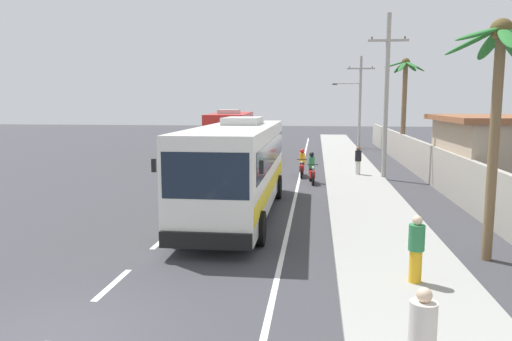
{
  "coord_description": "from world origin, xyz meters",
  "views": [
    {
      "loc": [
        4.65,
        -7.86,
        4.21
      ],
      "look_at": [
        2.46,
        9.98,
        1.7
      ],
      "focal_mm": 34.43,
      "sensor_mm": 36.0,
      "label": 1
    }
  ],
  "objects_px": {
    "pedestrian_far_walk": "(358,160)",
    "utility_pole_mid": "(386,95)",
    "motorcycle_trailing": "(312,171)",
    "motorcycle_beside_bus": "(302,165)",
    "utility_pole_far": "(359,99)",
    "palm_second": "(405,93)",
    "pedestrian_near_kerb": "(416,248)",
    "coach_bus_far_lane": "(231,133)",
    "palm_nearest": "(498,82)",
    "coach_bus_foreground": "(238,165)"
  },
  "relations": [
    {
      "from": "motorcycle_trailing",
      "to": "palm_nearest",
      "type": "relative_size",
      "value": 0.31
    },
    {
      "from": "coach_bus_far_lane",
      "to": "palm_nearest",
      "type": "bearing_deg",
      "value": -64.15
    },
    {
      "from": "coach_bus_foreground",
      "to": "utility_pole_far",
      "type": "xyz_separation_m",
      "value": [
        6.73,
        28.42,
        2.61
      ]
    },
    {
      "from": "coach_bus_foreground",
      "to": "pedestrian_far_walk",
      "type": "height_order",
      "value": "coach_bus_foreground"
    },
    {
      "from": "utility_pole_mid",
      "to": "palm_nearest",
      "type": "distance_m",
      "value": 13.88
    },
    {
      "from": "coach_bus_far_lane",
      "to": "palm_second",
      "type": "distance_m",
      "value": 12.6
    },
    {
      "from": "coach_bus_far_lane",
      "to": "utility_pole_far",
      "type": "relative_size",
      "value": 1.35
    },
    {
      "from": "motorcycle_trailing",
      "to": "palm_nearest",
      "type": "distance_m",
      "value": 13.68
    },
    {
      "from": "utility_pole_far",
      "to": "palm_nearest",
      "type": "distance_m",
      "value": 32.88
    },
    {
      "from": "coach_bus_far_lane",
      "to": "utility_pole_far",
      "type": "xyz_separation_m",
      "value": [
        10.09,
        10.47,
        2.57
      ]
    },
    {
      "from": "utility_pole_mid",
      "to": "palm_nearest",
      "type": "xyz_separation_m",
      "value": [
        0.91,
        -13.85,
        0.1
      ]
    },
    {
      "from": "pedestrian_near_kerb",
      "to": "utility_pole_mid",
      "type": "distance_m",
      "value": 16.66
    },
    {
      "from": "utility_pole_far",
      "to": "palm_nearest",
      "type": "bearing_deg",
      "value": -88.68
    },
    {
      "from": "motorcycle_trailing",
      "to": "utility_pole_mid",
      "type": "bearing_deg",
      "value": 23.56
    },
    {
      "from": "motorcycle_trailing",
      "to": "utility_pole_far",
      "type": "relative_size",
      "value": 0.23
    },
    {
      "from": "utility_pole_mid",
      "to": "palm_second",
      "type": "xyz_separation_m",
      "value": [
        2.3,
        7.91,
        0.25
      ]
    },
    {
      "from": "motorcycle_beside_bus",
      "to": "palm_second",
      "type": "xyz_separation_m",
      "value": [
        6.77,
        7.37,
        4.22
      ]
    },
    {
      "from": "palm_nearest",
      "to": "palm_second",
      "type": "distance_m",
      "value": 21.8
    },
    {
      "from": "coach_bus_foreground",
      "to": "coach_bus_far_lane",
      "type": "height_order",
      "value": "coach_bus_far_lane"
    },
    {
      "from": "utility_pole_far",
      "to": "palm_second",
      "type": "distance_m",
      "value": 11.32
    },
    {
      "from": "coach_bus_far_lane",
      "to": "pedestrian_far_walk",
      "type": "height_order",
      "value": "coach_bus_far_lane"
    },
    {
      "from": "coach_bus_far_lane",
      "to": "utility_pole_mid",
      "type": "distance_m",
      "value": 13.38
    },
    {
      "from": "coach_bus_far_lane",
      "to": "palm_nearest",
      "type": "distance_m",
      "value": 25.04
    },
    {
      "from": "pedestrian_far_walk",
      "to": "pedestrian_near_kerb",
      "type": "bearing_deg",
      "value": -93.53
    },
    {
      "from": "pedestrian_near_kerb",
      "to": "pedestrian_far_walk",
      "type": "relative_size",
      "value": 0.98
    },
    {
      "from": "coach_bus_foreground",
      "to": "utility_pole_mid",
      "type": "distance_m",
      "value": 11.8
    },
    {
      "from": "coach_bus_far_lane",
      "to": "pedestrian_far_walk",
      "type": "xyz_separation_m",
      "value": [
        8.62,
        -7.74,
        -0.95
      ]
    },
    {
      "from": "motorcycle_beside_bus",
      "to": "utility_pole_far",
      "type": "relative_size",
      "value": 0.23
    },
    {
      "from": "motorcycle_beside_bus",
      "to": "pedestrian_near_kerb",
      "type": "height_order",
      "value": "pedestrian_near_kerb"
    },
    {
      "from": "pedestrian_near_kerb",
      "to": "coach_bus_far_lane",
      "type": "bearing_deg",
      "value": -173.86
    },
    {
      "from": "pedestrian_near_kerb",
      "to": "utility_pole_far",
      "type": "xyz_separation_m",
      "value": [
        1.57,
        35.2,
        3.55
      ]
    },
    {
      "from": "utility_pole_far",
      "to": "motorcycle_beside_bus",
      "type": "bearing_deg",
      "value": -104.04
    },
    {
      "from": "motorcycle_beside_bus",
      "to": "utility_pole_far",
      "type": "distance_m",
      "value": 19.43
    },
    {
      "from": "pedestrian_near_kerb",
      "to": "palm_nearest",
      "type": "xyz_separation_m",
      "value": [
        2.33,
        2.34,
        3.77
      ]
    },
    {
      "from": "coach_bus_foreground",
      "to": "motorcycle_trailing",
      "type": "relative_size",
      "value": 5.69
    },
    {
      "from": "coach_bus_foreground",
      "to": "motorcycle_trailing",
      "type": "height_order",
      "value": "coach_bus_foreground"
    },
    {
      "from": "palm_nearest",
      "to": "motorcycle_beside_bus",
      "type": "bearing_deg",
      "value": 110.51
    },
    {
      "from": "palm_second",
      "to": "palm_nearest",
      "type": "bearing_deg",
      "value": -93.66
    },
    {
      "from": "coach_bus_foreground",
      "to": "utility_pole_mid",
      "type": "height_order",
      "value": "utility_pole_mid"
    },
    {
      "from": "pedestrian_far_walk",
      "to": "palm_nearest",
      "type": "height_order",
      "value": "palm_nearest"
    },
    {
      "from": "coach_bus_foreground",
      "to": "utility_pole_mid",
      "type": "xyz_separation_m",
      "value": [
        6.58,
        9.4,
        2.73
      ]
    },
    {
      "from": "motorcycle_beside_bus",
      "to": "motorcycle_trailing",
      "type": "xyz_separation_m",
      "value": [
        0.57,
        -2.24,
        0.02
      ]
    },
    {
      "from": "palm_nearest",
      "to": "palm_second",
      "type": "relative_size",
      "value": 0.88
    },
    {
      "from": "motorcycle_trailing",
      "to": "palm_second",
      "type": "height_order",
      "value": "palm_second"
    },
    {
      "from": "pedestrian_far_walk",
      "to": "utility_pole_far",
      "type": "bearing_deg",
      "value": 82.21
    },
    {
      "from": "utility_pole_far",
      "to": "palm_second",
      "type": "height_order",
      "value": "utility_pole_far"
    },
    {
      "from": "pedestrian_near_kerb",
      "to": "utility_pole_mid",
      "type": "xyz_separation_m",
      "value": [
        1.42,
        16.19,
        3.67
      ]
    },
    {
      "from": "pedestrian_far_walk",
      "to": "utility_pole_mid",
      "type": "relative_size",
      "value": 0.18
    },
    {
      "from": "motorcycle_beside_bus",
      "to": "pedestrian_near_kerb",
      "type": "distance_m",
      "value": 17.0
    },
    {
      "from": "coach_bus_far_lane",
      "to": "utility_pole_mid",
      "type": "xyz_separation_m",
      "value": [
        9.94,
        -8.54,
        2.69
      ]
    }
  ]
}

